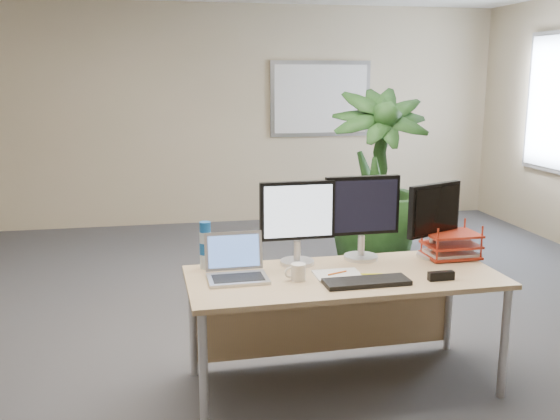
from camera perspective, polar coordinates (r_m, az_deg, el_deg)
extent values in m
plane|color=#444448|center=(4.32, 1.56, -12.99)|extent=(8.00, 8.00, 0.00)
cube|color=tan|center=(7.88, -4.91, 8.58)|extent=(7.00, 0.04, 2.70)
cube|color=#A2A3A7|center=(8.06, 3.73, 10.11)|extent=(1.30, 0.03, 0.95)
cube|color=white|center=(8.04, 3.77, 10.10)|extent=(1.20, 0.01, 0.85)
cube|color=tan|center=(3.68, 5.87, -6.13)|extent=(1.84, 0.81, 0.03)
cube|color=tan|center=(4.12, 4.21, -9.26)|extent=(1.73, 0.06, 0.55)
cylinder|color=silver|center=(3.35, -7.02, -14.60)|extent=(0.05, 0.05, 0.67)
cylinder|color=silver|center=(3.88, 19.81, -11.38)|extent=(0.05, 0.05, 0.67)
cylinder|color=silver|center=(3.95, -7.97, -10.28)|extent=(0.05, 0.05, 0.67)
cylinder|color=silver|center=(4.41, 15.20, -8.17)|extent=(0.05, 0.05, 0.67)
imported|color=#153312|center=(5.72, 8.69, 1.06)|extent=(0.93, 0.93, 1.50)
cylinder|color=silver|center=(3.87, 1.58, -4.77)|extent=(0.21, 0.21, 0.02)
cylinder|color=silver|center=(3.84, 1.58, -3.72)|extent=(0.04, 0.04, 0.13)
cube|color=black|center=(3.78, 1.61, -0.04)|extent=(0.46, 0.05, 0.36)
cube|color=silver|center=(3.76, 1.70, -0.12)|extent=(0.42, 0.01, 0.32)
cylinder|color=silver|center=(4.00, 7.40, -4.28)|extent=(0.22, 0.22, 0.02)
cylinder|color=silver|center=(3.98, 7.43, -3.24)|extent=(0.04, 0.04, 0.13)
cube|color=black|center=(3.92, 7.53, 0.43)|extent=(0.48, 0.05, 0.37)
cube|color=black|center=(3.89, 7.67, 0.35)|extent=(0.43, 0.01, 0.32)
cylinder|color=silver|center=(4.12, 13.70, -4.05)|extent=(0.19, 0.19, 0.02)
cylinder|color=silver|center=(4.10, 13.75, -3.13)|extent=(0.04, 0.04, 0.12)
cube|color=black|center=(4.05, 13.92, 0.05)|extent=(0.41, 0.21, 0.33)
cube|color=black|center=(4.04, 14.17, -0.01)|extent=(0.36, 0.16, 0.29)
cube|color=silver|center=(3.57, -3.88, -6.28)|extent=(0.34, 0.24, 0.02)
cube|color=black|center=(3.55, -3.86, -6.18)|extent=(0.29, 0.16, 0.00)
cube|color=silver|center=(3.67, -4.26, -3.74)|extent=(0.34, 0.07, 0.22)
cube|color=#4F78CB|center=(3.66, -4.24, -3.78)|extent=(0.30, 0.05, 0.18)
cube|color=black|center=(3.53, 7.92, -6.52)|extent=(0.48, 0.17, 0.03)
cylinder|color=white|center=(3.55, 1.68, -5.68)|extent=(0.08, 0.08, 0.09)
torus|color=white|center=(3.54, 0.92, -5.73)|extent=(0.07, 0.01, 0.07)
cube|color=silver|center=(3.65, 5.30, -5.91)|extent=(0.27, 0.20, 0.01)
cylinder|color=orange|center=(3.65, 5.26, -5.74)|extent=(0.13, 0.06, 0.01)
cylinder|color=yellow|center=(3.67, 8.35, -5.87)|extent=(0.13, 0.04, 0.02)
cylinder|color=white|center=(3.78, -6.82, -3.65)|extent=(0.07, 0.07, 0.22)
cylinder|color=#175EB3|center=(3.74, -6.87, -1.54)|extent=(0.07, 0.07, 0.06)
cylinder|color=#175EB3|center=(3.77, -6.82, -3.50)|extent=(0.07, 0.07, 0.07)
cube|color=#AD2A15|center=(4.14, 15.31, -3.99)|extent=(0.33, 0.26, 0.01)
cube|color=#AD2A15|center=(4.12, 15.36, -3.06)|extent=(0.33, 0.26, 0.01)
cube|color=#AD2A15|center=(4.10, 15.42, -2.12)|extent=(0.33, 0.26, 0.01)
cube|color=silver|center=(4.14, 15.32, -3.79)|extent=(0.30, 0.23, 0.02)
cube|color=black|center=(3.67, 14.51, -5.85)|extent=(0.15, 0.04, 0.05)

